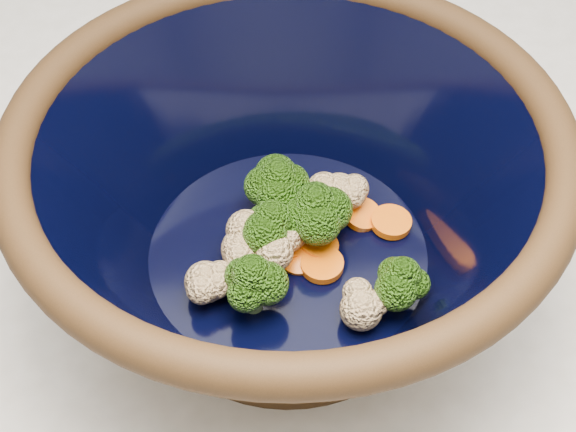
# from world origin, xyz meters

# --- Properties ---
(counter) EXTENTS (1.20, 1.20, 0.90)m
(counter) POSITION_xyz_m (0.00, 0.00, 0.45)
(counter) COLOR beige
(counter) RESTS_ON ground
(mixing_bowl) EXTENTS (0.42, 0.42, 0.16)m
(mixing_bowl) POSITION_xyz_m (-0.07, -0.10, 0.99)
(mixing_bowl) COLOR black
(mixing_bowl) RESTS_ON counter
(vegetable_pile) EXTENTS (0.17, 0.14, 0.06)m
(vegetable_pile) POSITION_xyz_m (-0.06, -0.11, 0.96)
(vegetable_pile) COLOR #608442
(vegetable_pile) RESTS_ON mixing_bowl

